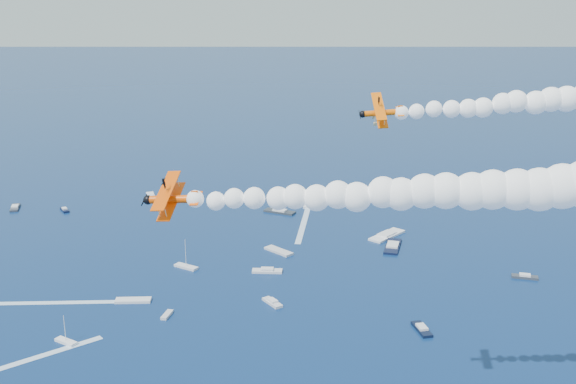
{
  "coord_description": "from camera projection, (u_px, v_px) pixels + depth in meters",
  "views": [
    {
      "loc": [
        2.6,
        -72.48,
        79.77
      ],
      "look_at": [
        -6.06,
        23.65,
        51.5
      ],
      "focal_mm": 43.29,
      "sensor_mm": 36.0,
      "label": 1
    }
  ],
  "objects": [
    {
      "name": "boat_wakes",
      "position": [
        266.0,
        323.0,
        172.37
      ],
      "size": [
        189.48,
        170.61,
        0.04
      ],
      "color": "white",
      "rests_on": "ground"
    },
    {
      "name": "biplane_trail",
      "position": [
        173.0,
        199.0,
        88.77
      ],
      "size": [
        8.37,
        10.27,
        8.29
      ],
      "primitive_type": null,
      "rotation": [
        -0.35,
        0.07,
        3.07
      ],
      "color": "#FA5005"
    },
    {
      "name": "biplane_lead",
      "position": [
        382.0,
        113.0,
        109.0
      ],
      "size": [
        7.83,
        9.55,
        7.9
      ],
      "primitive_type": null,
      "rotation": [
        -0.42,
        0.07,
        3.23
      ],
      "color": "#FF6405"
    },
    {
      "name": "smoke_trail_trail",
      "position": [
        458.0,
        191.0,
        82.62
      ],
      "size": [
        72.2,
        16.1,
        12.26
      ],
      "primitive_type": null,
      "rotation": [
        0.0,
        0.0,
        3.07
      ],
      "color": "white"
    },
    {
      "name": "spectator_boats",
      "position": [
        303.0,
        270.0,
        204.15
      ],
      "size": [
        235.91,
        156.92,
        0.7
      ],
      "color": "silver",
      "rests_on": "ground"
    }
  ]
}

